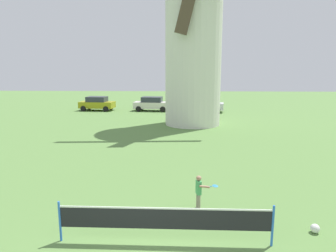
{
  "coord_description": "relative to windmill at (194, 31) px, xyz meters",
  "views": [
    {
      "loc": [
        0.73,
        -5.2,
        4.42
      ],
      "look_at": [
        0.35,
        3.84,
        2.74
      ],
      "focal_mm": 31.8,
      "sensor_mm": 36.0,
      "label": 1
    }
  ],
  "objects": [
    {
      "name": "player_far",
      "position": [
        -0.37,
        -15.55,
        -6.87
      ],
      "size": [
        0.73,
        0.37,
        1.12
      ],
      "color": "#9E937F",
      "rests_on": "ground_plane"
    },
    {
      "name": "parked_car_mustard",
      "position": [
        -10.37,
        8.33,
        -6.7
      ],
      "size": [
        3.95,
        2.18,
        1.56
      ],
      "color": "#999919",
      "rests_on": "ground_plane"
    },
    {
      "name": "parked_car_silver",
      "position": [
        1.67,
        7.58,
        -6.7
      ],
      "size": [
        4.12,
        2.32,
        1.56
      ],
      "color": "silver",
      "rests_on": "ground_plane"
    },
    {
      "name": "stray_ball",
      "position": [
        2.75,
        -16.89,
        -7.38
      ],
      "size": [
        0.25,
        0.25,
        0.25
      ],
      "primitive_type": "sphere",
      "color": "silver",
      "rests_on": "ground_plane"
    },
    {
      "name": "windmill",
      "position": [
        0.0,
        0.0,
        0.0
      ],
      "size": [
        8.59,
        5.23,
        15.48
      ],
      "color": "silver",
      "rests_on": "ground_plane"
    },
    {
      "name": "tennis_net",
      "position": [
        -1.38,
        -17.57,
        -6.82
      ],
      "size": [
        5.55,
        0.06,
        1.1
      ],
      "color": "blue",
      "rests_on": "ground_plane"
    },
    {
      "name": "parked_car_cream",
      "position": [
        -4.18,
        8.26,
        -6.7
      ],
      "size": [
        4.1,
        2.18,
        1.56
      ],
      "color": "silver",
      "rests_on": "ground_plane"
    }
  ]
}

